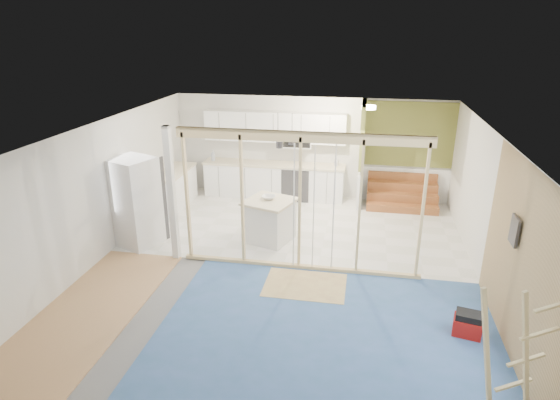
% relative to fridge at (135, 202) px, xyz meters
% --- Properties ---
extents(room, '(7.01, 8.01, 2.61)m').
position_rel_fridge_xyz_m(room, '(3.09, -0.45, 0.38)').
color(room, slate).
rests_on(room, ground).
extents(floor_overlays, '(7.00, 8.00, 0.03)m').
position_rel_fridge_xyz_m(floor_overlays, '(3.17, -0.39, -0.91)').
color(floor_overlays, white).
rests_on(floor_overlays, room).
extents(stud_frame, '(4.66, 0.14, 2.60)m').
position_rel_fridge_xyz_m(stud_frame, '(2.85, -0.45, 0.67)').
color(stud_frame, '#DFBD88').
rests_on(stud_frame, room).
extents(base_cabinets, '(4.45, 2.24, 0.93)m').
position_rel_fridge_xyz_m(base_cabinets, '(1.49, 2.91, -0.45)').
color(base_cabinets, white).
rests_on(base_cabinets, room).
extents(upper_cabinets, '(3.60, 0.41, 0.85)m').
position_rel_fridge_xyz_m(upper_cabinets, '(2.26, 3.37, 0.90)').
color(upper_cabinets, white).
rests_on(upper_cabinets, room).
extents(green_partition, '(2.25, 1.51, 2.60)m').
position_rel_fridge_xyz_m(green_partition, '(5.14, 3.21, 0.03)').
color(green_partition, olive).
rests_on(green_partition, room).
extents(pot_rack, '(0.52, 0.52, 0.72)m').
position_rel_fridge_xyz_m(pot_rack, '(2.79, 1.44, 1.08)').
color(pot_rack, black).
rests_on(pot_rack, room).
extents(sheathing_panel, '(0.02, 4.00, 2.60)m').
position_rel_fridge_xyz_m(sheathing_panel, '(6.57, -2.45, 0.38)').
color(sheathing_panel, tan).
rests_on(sheathing_panel, room).
extents(electrical_panel, '(0.04, 0.30, 0.40)m').
position_rel_fridge_xyz_m(electrical_panel, '(6.52, -1.85, 0.73)').
color(electrical_panel, '#38383D').
rests_on(electrical_panel, room).
extents(ceiling_light, '(0.32, 0.32, 0.08)m').
position_rel_fridge_xyz_m(ceiling_light, '(4.49, 2.55, 1.62)').
color(ceiling_light, '#FFEABF').
rests_on(ceiling_light, room).
extents(fridge, '(1.04, 1.00, 1.83)m').
position_rel_fridge_xyz_m(fridge, '(0.00, 0.00, 0.00)').
color(fridge, silver).
rests_on(fridge, room).
extents(island, '(1.16, 1.16, 0.90)m').
position_rel_fridge_xyz_m(island, '(2.62, 0.65, -0.47)').
color(island, silver).
rests_on(island, room).
extents(bowl, '(0.29, 0.29, 0.07)m').
position_rel_fridge_xyz_m(bowl, '(2.59, 0.73, 0.02)').
color(bowl, silver).
rests_on(bowl, island).
extents(soap_bottle_a, '(0.11, 0.12, 0.29)m').
position_rel_fridge_xyz_m(soap_bottle_a, '(0.59, 3.19, 0.16)').
color(soap_bottle_a, '#A4ACB7').
rests_on(soap_bottle_a, base_cabinets).
extents(soap_bottle_b, '(0.12, 0.12, 0.20)m').
position_rel_fridge_xyz_m(soap_bottle_b, '(3.79, 3.33, 0.12)').
color(soap_bottle_b, silver).
rests_on(soap_bottle_b, base_cabinets).
extents(toolbox, '(0.45, 0.37, 0.38)m').
position_rel_fridge_xyz_m(toolbox, '(6.09, -1.98, -0.74)').
color(toolbox, '#9D130E').
rests_on(toolbox, room).
extents(ladder, '(0.94, 0.18, 1.77)m').
position_rel_fridge_xyz_m(ladder, '(6.14, -3.65, -0.01)').
color(ladder, '#D8C284').
rests_on(ladder, room).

